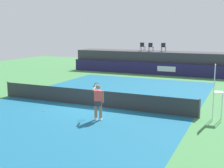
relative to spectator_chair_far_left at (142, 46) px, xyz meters
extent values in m
plane|color=#3D7A42|center=(1.90, -12.26, -2.69)|extent=(48.00, 48.00, 0.00)
cube|color=#16597A|center=(1.90, -15.26, -2.69)|extent=(12.00, 22.00, 0.00)
cube|color=#231E4C|center=(1.90, -1.76, -2.09)|extent=(18.00, 0.20, 1.20)
cube|color=white|center=(3.08, -1.87, -2.03)|extent=(1.80, 0.02, 0.50)
cube|color=#38383D|center=(1.90, 0.04, -1.59)|extent=(18.00, 2.80, 2.20)
cylinder|color=#1E232D|center=(0.20, 0.28, -0.27)|extent=(0.04, 0.04, 0.44)
cylinder|color=#1E232D|center=(-0.21, 0.27, -0.27)|extent=(0.04, 0.04, 0.44)
cylinder|color=#1E232D|center=(0.20, -0.12, -0.27)|extent=(0.04, 0.04, 0.44)
cylinder|color=#1E232D|center=(-0.20, -0.13, -0.27)|extent=(0.04, 0.04, 0.44)
cube|color=#1E232D|center=(0.00, 0.08, -0.04)|extent=(0.45, 0.45, 0.03)
cube|color=#1E232D|center=(0.00, -0.13, 0.19)|extent=(0.44, 0.03, 0.42)
cylinder|color=#1E232D|center=(1.21, -0.05, -0.27)|extent=(0.04, 0.04, 0.44)
cylinder|color=#1E232D|center=(0.80, -0.05, -0.27)|extent=(0.04, 0.04, 0.44)
cylinder|color=#1E232D|center=(1.21, -0.45, -0.27)|extent=(0.04, 0.04, 0.44)
cylinder|color=#1E232D|center=(0.80, -0.46, -0.27)|extent=(0.04, 0.04, 0.44)
cube|color=#1E232D|center=(1.01, -0.25, -0.04)|extent=(0.44, 0.44, 0.03)
cube|color=#1E232D|center=(1.01, -0.46, 0.19)|extent=(0.44, 0.03, 0.42)
cylinder|color=#1E232D|center=(2.44, 0.30, -0.27)|extent=(0.04, 0.04, 0.44)
cylinder|color=#1E232D|center=(2.04, 0.27, -0.27)|extent=(0.04, 0.04, 0.44)
cylinder|color=#1E232D|center=(2.47, -0.10, -0.27)|extent=(0.04, 0.04, 0.44)
cylinder|color=#1E232D|center=(2.07, -0.13, -0.27)|extent=(0.04, 0.04, 0.44)
cube|color=#1E232D|center=(2.25, 0.08, -0.04)|extent=(0.47, 0.47, 0.03)
cube|color=#1E232D|center=(2.27, -0.12, 0.19)|extent=(0.44, 0.06, 0.42)
cylinder|color=white|center=(9.17, -15.43, -1.99)|extent=(0.04, 0.04, 1.40)
cylinder|color=white|center=(9.11, -15.03, -1.99)|extent=(0.04, 0.04, 1.40)
cylinder|color=white|center=(8.76, -15.48, -1.99)|extent=(0.04, 0.04, 1.40)
cylinder|color=white|center=(8.71, -15.08, -1.99)|extent=(0.04, 0.04, 1.40)
cube|color=white|center=(8.94, -15.26, -1.28)|extent=(0.49, 0.49, 0.03)
cube|color=white|center=(8.73, -15.28, -0.60)|extent=(0.08, 0.44, 1.33)
cube|color=#2D2D2D|center=(1.90, -15.26, -2.22)|extent=(12.40, 0.02, 0.95)
cylinder|color=#4C4C51|center=(-4.30, -15.26, -2.19)|extent=(0.10, 0.10, 1.00)
cylinder|color=#4C4C51|center=(8.10, -15.26, -2.19)|extent=(0.10, 0.10, 1.00)
cube|color=white|center=(3.71, -17.54, -2.64)|extent=(0.19, 0.28, 0.10)
cylinder|color=#997051|center=(3.71, -17.54, -2.18)|extent=(0.14, 0.14, 0.82)
cube|color=white|center=(3.48, -17.60, -2.64)|extent=(0.19, 0.28, 0.10)
cylinder|color=#997051|center=(3.48, -17.60, -2.18)|extent=(0.14, 0.14, 0.82)
cube|color=#333338|center=(3.60, -17.57, -1.85)|extent=(0.39, 0.31, 0.24)
cube|color=#E54C47|center=(3.60, -17.57, -1.49)|extent=(0.40, 0.29, 0.56)
sphere|color=#997051|center=(3.60, -17.57, -1.03)|extent=(0.22, 0.22, 0.22)
cylinder|color=#997051|center=(3.83, -17.50, -1.51)|extent=(0.09, 0.09, 0.60)
cylinder|color=#997051|center=(3.29, -17.38, -1.19)|extent=(0.26, 0.61, 0.14)
cylinder|color=black|center=(3.17, -16.97, -1.16)|extent=(0.30, 0.11, 0.03)
torus|color=black|center=(3.09, -16.70, -1.16)|extent=(0.30, 0.11, 0.30)
sphere|color=#D8EA33|center=(0.16, -17.38, -2.66)|extent=(0.07, 0.07, 0.07)
camera|label=1|loc=(10.02, -30.25, 1.67)|focal=47.91mm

